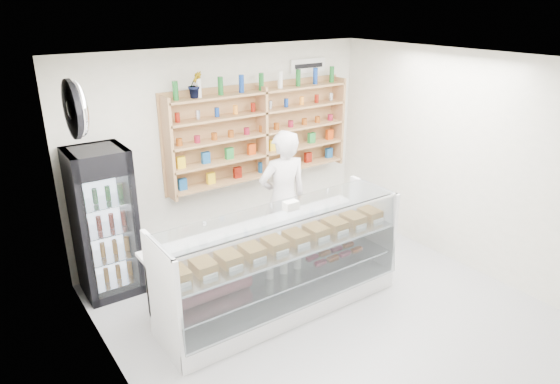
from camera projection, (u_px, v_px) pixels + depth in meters
room at (347, 207)px, 5.03m from camera, size 5.00×5.00×5.00m
display_counter at (280, 281)px, 5.69m from camera, size 2.84×0.85×1.24m
shop_worker at (283, 199)px, 6.51m from camera, size 0.73×0.54×1.84m
drinks_cooler at (104, 223)px, 5.85m from camera, size 0.66×0.64×1.80m
wall_shelving at (262, 133)px, 7.01m from camera, size 2.84×0.28×1.33m
potted_plant at (195, 85)px, 6.21m from camera, size 0.20×0.17×0.33m
security_mirror at (78, 109)px, 4.41m from camera, size 0.15×0.50×0.50m
wall_sign at (308, 66)px, 7.29m from camera, size 0.62×0.03×0.20m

